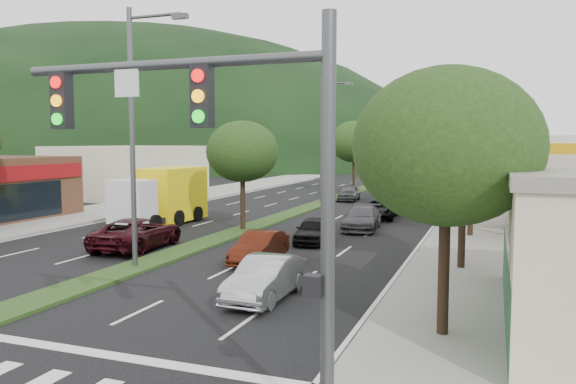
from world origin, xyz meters
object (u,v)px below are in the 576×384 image
at_px(car_queue_c, 260,247).
at_px(car_queue_e, 349,193).
at_px(tree_med_far, 354,142).
at_px(car_queue_a, 313,230).
at_px(car_queue_b, 362,218).
at_px(box_truck, 164,198).
at_px(traffic_signal, 239,159).
at_px(tree_r_c, 473,146).
at_px(suv_maroon, 138,233).
at_px(tree_r_d, 479,139).
at_px(tree_med_near, 242,152).
at_px(streetlight_mid, 324,134).
at_px(tree_r_b, 464,140).
at_px(car_queue_f, 400,199).
at_px(tree_r_e, 482,143).
at_px(streetlight_near, 136,125).
at_px(tree_r_a, 447,147).
at_px(car_queue_d, 380,209).
at_px(sedan_silver, 266,278).
at_px(motorhome, 415,181).

bearing_deg(car_queue_c, car_queue_e, 93.60).
xyz_separation_m(tree_med_far, car_queue_a, (4.83, -28.23, -4.38)).
relative_size(car_queue_b, box_truck, 0.65).
height_order(traffic_signal, car_queue_b, traffic_signal).
distance_m(tree_r_c, box_truck, 17.91).
height_order(suv_maroon, car_queue_e, suv_maroon).
relative_size(tree_r_d, car_queue_c, 1.86).
relative_size(tree_r_d, tree_med_near, 1.19).
distance_m(tree_r_c, streetlight_mid, 17.57).
distance_m(tree_r_b, car_queue_a, 9.23).
bearing_deg(tree_med_near, car_queue_f, 63.36).
bearing_deg(tree_r_e, box_truck, -129.70).
bearing_deg(tree_r_e, car_queue_e, -159.82).
height_order(tree_r_b, streetlight_near, streetlight_near).
distance_m(tree_r_a, tree_r_e, 36.00).
bearing_deg(car_queue_c, car_queue_d, 80.03).
relative_size(suv_maroon, car_queue_b, 1.15).
bearing_deg(car_queue_a, car_queue_e, 92.69).
relative_size(tree_r_a, suv_maroon, 1.26).
relative_size(sedan_silver, motorhome, 0.42).
bearing_deg(traffic_signal, sedan_silver, 109.32).
height_order(car_queue_e, box_truck, box_truck).
distance_m(streetlight_near, car_queue_e, 28.59).
bearing_deg(traffic_signal, tree_r_b, 77.63).
distance_m(streetlight_near, box_truck, 12.90).
distance_m(tree_r_d, motorhome, 6.74).
relative_size(tree_r_a, tree_r_b, 0.96).
height_order(tree_r_a, motorhome, tree_r_a).
distance_m(tree_r_a, tree_r_c, 16.00).
bearing_deg(tree_med_near, tree_r_e, 61.39).
bearing_deg(box_truck, car_queue_c, 142.89).
xyz_separation_m(sedan_silver, box_truck, (-12.04, 12.98, 0.93)).
relative_size(streetlight_near, sedan_silver, 2.47).
distance_m(tree_med_far, streetlight_mid, 11.02).
xyz_separation_m(tree_r_e, car_queue_a, (-7.17, -24.23, -4.26)).
relative_size(tree_r_a, car_queue_e, 1.67).
height_order(tree_med_near, motorhome, tree_med_near).
bearing_deg(car_queue_c, tree_r_e, 72.65).
distance_m(tree_r_a, car_queue_e, 34.06).
relative_size(streetlight_mid, car_queue_d, 2.30).
height_order(sedan_silver, motorhome, motorhome).
bearing_deg(car_queue_a, tree_r_a, -65.23).
height_order(tree_med_far, car_queue_a, tree_med_far).
distance_m(car_queue_c, car_queue_f, 20.57).
distance_m(tree_med_near, car_queue_f, 15.15).
distance_m(traffic_signal, car_queue_a, 18.26).
bearing_deg(sedan_silver, car_queue_e, 99.68).
height_order(tree_r_b, tree_med_far, tree_r_b).
xyz_separation_m(tree_med_far, car_queue_d, (6.16, -18.23, -4.40)).
bearing_deg(car_queue_d, car_queue_b, -94.17).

